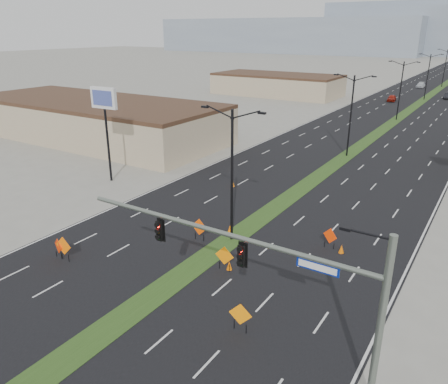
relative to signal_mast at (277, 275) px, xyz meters
The scene contains 27 objects.
ground 10.01m from the signal_mast, 166.85° to the right, with size 600.00×600.00×0.00m, color gray.
road_surface 98.49m from the signal_mast, 94.99° to the left, with size 25.00×400.00×0.02m, color black.
median_strip 98.49m from the signal_mast, 94.99° to the left, with size 2.00×400.00×0.04m, color #244016.
building_sw_near 51.83m from the signal_mast, 147.26° to the left, with size 40.00×16.00×5.00m, color tan.
building_sw_far 92.41m from the signal_mast, 116.04° to the left, with size 30.00×14.00×4.50m, color tan.
mesa_west 306.35m from the signal_mast, 114.82° to the left, with size 180.00×50.00×22.00m, color gray.
mesa_backdrop 320.53m from the signal_mast, 96.91° to the left, with size 140.00×50.00×32.00m, color gray.
signal_mast is the anchor object (origin of this frame).
streetlight_0 13.18m from the signal_mast, 130.54° to the left, with size 5.15×0.24×10.02m.
streetlight_1 38.96m from the signal_mast, 102.69° to the left, with size 5.15×0.24×10.02m.
streetlight_2 66.56m from the signal_mast, 97.39° to the left, with size 5.15×0.24×10.02m.
streetlight_3 94.39m from the signal_mast, 95.20° to the left, with size 5.15×0.24×10.02m.
streetlight_4 122.30m from the signal_mast, 94.01° to the left, with size 5.15×0.24×10.02m.
car_left 88.80m from the signal_mast, 99.27° to the left, with size 1.66×4.12×1.40m, color #9C1C11.
car_mid 98.40m from the signal_mast, 92.42° to the left, with size 1.40×4.02×1.32m, color black.
car_far 118.32m from the signal_mast, 96.46° to the left, with size 1.90×4.68×1.36m, color silver.
construction_sign_0 17.75m from the signal_mast, behind, with size 1.09×0.38×1.51m.
construction_sign_1 17.11m from the signal_mast, behind, with size 1.35×0.16×1.80m.
construction_sign_2 14.10m from the signal_mast, 140.93° to the left, with size 1.34×0.07×1.79m.
construction_sign_3 9.55m from the signal_mast, 138.27° to the left, with size 1.33×0.19×1.78m.
construction_sign_4 4.63m from the signal_mast, 157.92° to the left, with size 1.27×0.28×1.71m.
construction_sign_5 13.36m from the signal_mast, 97.83° to the left, with size 1.16×0.43×1.61m.
cone_0 15.13m from the signal_mast, 130.25° to the left, with size 0.37×0.37×0.61m, color #EA6204.
cone_1 9.84m from the signal_mast, 136.08° to the left, with size 0.39×0.39×0.64m, color #E56404.
cone_2 13.21m from the signal_mast, 93.42° to the left, with size 0.39×0.39×0.66m, color #D85D04.
cone_3 25.46m from the signal_mast, 126.05° to the left, with size 0.41×0.41×0.68m, color orange.
pole_sign_west 30.77m from the signal_mast, 150.74° to the left, with size 3.20×0.52×9.79m.
Camera 1 is at (15.74, -13.70, 15.17)m, focal length 35.00 mm.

